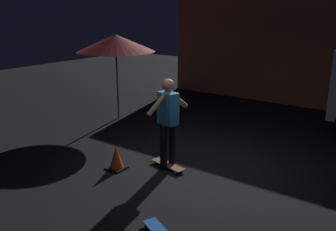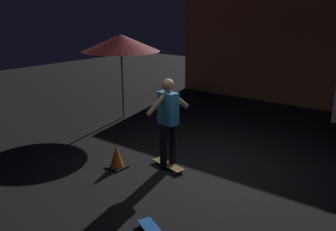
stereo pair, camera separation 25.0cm
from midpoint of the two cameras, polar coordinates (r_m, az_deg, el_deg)
The scene contains 6 objects.
ground_plane at distance 6.90m, azimuth 4.66°, elevation -8.66°, with size 28.00×28.00×0.00m, color black.
low_building at distance 13.37m, azimuth 25.48°, elevation 9.40°, with size 9.57×3.67×3.26m.
patio_umbrella at distance 9.79m, azimuth -6.78°, elevation 11.41°, with size 2.10×2.10×2.30m.
skateboard_ridden at distance 6.95m, azimuth 1.04°, elevation -7.89°, with size 0.80×0.36×0.07m.
skater at distance 6.61m, azimuth 1.08°, elevation -0.12°, with size 0.42×0.98×1.67m.
traffic_cone at distance 6.94m, azimuth -7.17°, elevation -6.68°, with size 0.34×0.34×0.46m.
Camera 2 is at (3.50, -5.16, 2.93)m, focal length 38.23 mm.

